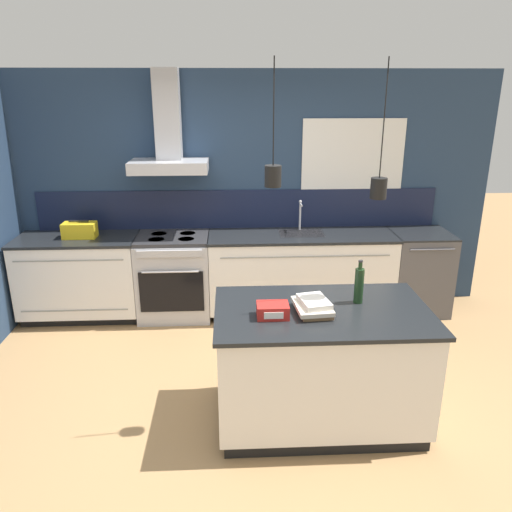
{
  "coord_description": "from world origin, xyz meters",
  "views": [
    {
      "loc": [
        -0.09,
        -3.44,
        2.43
      ],
      "look_at": [
        0.12,
        0.58,
        1.05
      ],
      "focal_mm": 35.0,
      "sensor_mm": 36.0,
      "label": 1
    }
  ],
  "objects_px": {
    "bottle_on_island": "(359,285)",
    "yellow_toolbox": "(80,230)",
    "oven_range": "(174,276)",
    "dishwasher": "(417,271)",
    "book_stack": "(313,306)",
    "red_supply_box": "(273,310)"
  },
  "relations": [
    {
      "from": "oven_range",
      "to": "yellow_toolbox",
      "type": "relative_size",
      "value": 2.68
    },
    {
      "from": "oven_range",
      "to": "book_stack",
      "type": "relative_size",
      "value": 2.51
    },
    {
      "from": "book_stack",
      "to": "yellow_toolbox",
      "type": "bearing_deg",
      "value": 138.06
    },
    {
      "from": "dishwasher",
      "to": "bottle_on_island",
      "type": "xyz_separation_m",
      "value": [
        -1.15,
        -1.8,
        0.59
      ]
    },
    {
      "from": "bottle_on_island",
      "to": "oven_range",
      "type": "bearing_deg",
      "value": 130.96
    },
    {
      "from": "dishwasher",
      "to": "book_stack",
      "type": "distance_m",
      "value": 2.51
    },
    {
      "from": "bottle_on_island",
      "to": "dishwasher",
      "type": "bearing_deg",
      "value": 57.34
    },
    {
      "from": "oven_range",
      "to": "dishwasher",
      "type": "height_order",
      "value": "same"
    },
    {
      "from": "yellow_toolbox",
      "to": "book_stack",
      "type": "bearing_deg",
      "value": -41.94
    },
    {
      "from": "bottle_on_island",
      "to": "yellow_toolbox",
      "type": "relative_size",
      "value": 0.97
    },
    {
      "from": "yellow_toolbox",
      "to": "red_supply_box",
      "type": "bearing_deg",
      "value": -47.02
    },
    {
      "from": "bottle_on_island",
      "to": "book_stack",
      "type": "xyz_separation_m",
      "value": [
        -0.36,
        -0.15,
        -0.09
      ]
    },
    {
      "from": "book_stack",
      "to": "oven_range",
      "type": "bearing_deg",
      "value": 121.74
    },
    {
      "from": "oven_range",
      "to": "red_supply_box",
      "type": "relative_size",
      "value": 4.13
    },
    {
      "from": "bottle_on_island",
      "to": "red_supply_box",
      "type": "xyz_separation_m",
      "value": [
        -0.65,
        -0.21,
        -0.09
      ]
    },
    {
      "from": "red_supply_box",
      "to": "dishwasher",
      "type": "bearing_deg",
      "value": 48.09
    },
    {
      "from": "oven_range",
      "to": "bottle_on_island",
      "type": "distance_m",
      "value": 2.45
    },
    {
      "from": "yellow_toolbox",
      "to": "oven_range",
      "type": "bearing_deg",
      "value": -0.26
    },
    {
      "from": "bottle_on_island",
      "to": "yellow_toolbox",
      "type": "bearing_deg",
      "value": 144.5
    },
    {
      "from": "dishwasher",
      "to": "red_supply_box",
      "type": "xyz_separation_m",
      "value": [
        -1.8,
        -2.01,
        0.5
      ]
    },
    {
      "from": "red_supply_box",
      "to": "book_stack",
      "type": "bearing_deg",
      "value": 12.35
    },
    {
      "from": "book_stack",
      "to": "yellow_toolbox",
      "type": "xyz_separation_m",
      "value": [
        -2.16,
        1.94,
        0.04
      ]
    }
  ]
}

